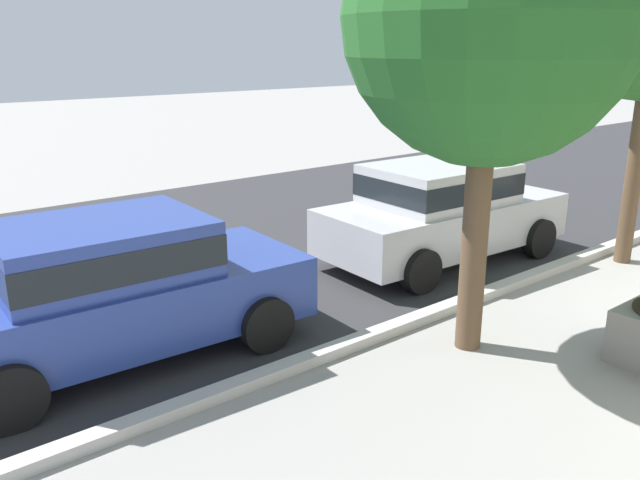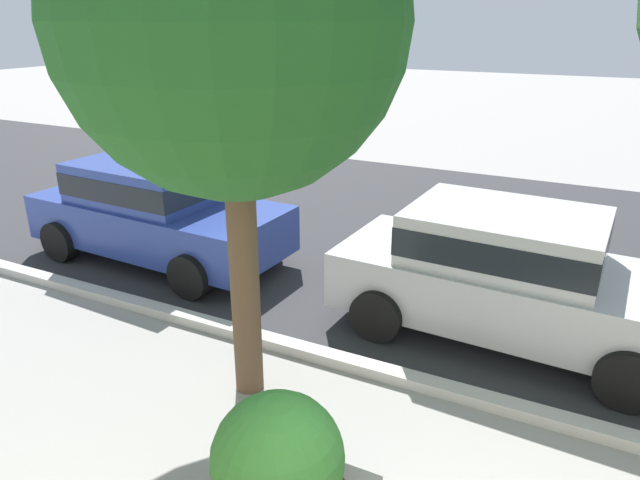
% 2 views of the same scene
% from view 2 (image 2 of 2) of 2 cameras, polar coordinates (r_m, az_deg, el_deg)
% --- Properties ---
extents(street_surface, '(60.00, 9.00, 0.01)m').
position_cam_2_polar(street_surface, '(10.26, 23.60, -1.29)').
color(street_surface, '#2D2D30').
rests_on(street_surface, ground).
extents(curb_stone, '(60.00, 0.20, 0.12)m').
position_cam_2_polar(curb_stone, '(6.14, 20.16, -15.73)').
color(curb_stone, '#B2AFA8').
rests_on(curb_stone, ground).
extents(street_tree_near_bench, '(3.00, 3.00, 5.09)m').
position_cam_2_polar(street_tree_near_bench, '(5.14, -8.75, 20.44)').
color(street_tree_near_bench, brown).
rests_on(street_tree_near_bench, ground).
extents(parked_car_blue, '(4.18, 2.07, 1.56)m').
position_cam_2_polar(parked_car_blue, '(9.36, -15.91, 3.10)').
color(parked_car_blue, navy).
rests_on(parked_car_blue, ground).
extents(parked_car_silver, '(4.18, 2.07, 1.56)m').
position_cam_2_polar(parked_car_silver, '(7.11, 18.11, -2.93)').
color(parked_car_silver, '#B7B7BC').
rests_on(parked_car_silver, ground).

